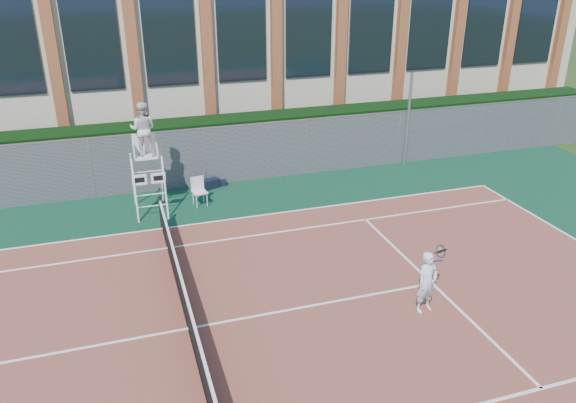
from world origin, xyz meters
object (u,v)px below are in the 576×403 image
object	(u,v)px
umpire_chair	(143,132)
plastic_chair	(199,189)
tennis_player	(427,282)
steel_pole	(408,119)

from	to	relation	value
umpire_chair	plastic_chair	size ratio (longest dim) A/B	3.80
umpire_chair	tennis_player	distance (m)	10.10
tennis_player	umpire_chair	bearing A→B (deg)	125.70
plastic_chair	tennis_player	world-z (taller)	tennis_player
umpire_chair	plastic_chair	world-z (taller)	umpire_chair
steel_pole	umpire_chair	bearing A→B (deg)	-171.09
umpire_chair	plastic_chair	xyz separation A→B (m)	(1.64, 0.02, -2.17)
steel_pole	umpire_chair	distance (m)	10.68
steel_pole	tennis_player	distance (m)	10.84
plastic_chair	steel_pole	bearing A→B (deg)	10.42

